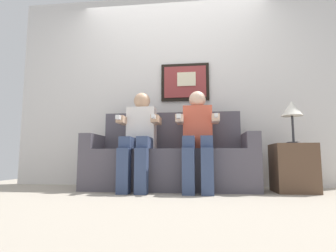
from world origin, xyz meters
TOP-DOWN VIEW (x-y plane):
  - ground_plane at (0.00, 0.00)m, footprint 5.60×5.60m
  - back_wall_assembly at (0.00, 0.76)m, footprint 4.31×0.10m
  - couch at (0.00, 0.33)m, footprint 1.91×0.58m
  - person_on_left at (-0.32, 0.16)m, footprint 0.46×0.56m
  - person_on_right at (0.32, 0.16)m, footprint 0.46×0.56m
  - side_table_right at (1.30, 0.22)m, footprint 0.40×0.40m
  - table_lamp at (1.33, 0.23)m, footprint 0.22×0.22m
  - spare_remote_on_table at (1.36, 0.17)m, footprint 0.04×0.13m

SIDE VIEW (x-z plane):
  - ground_plane at x=0.00m, z-range 0.00..0.00m
  - side_table_right at x=1.30m, z-range 0.00..0.50m
  - couch at x=0.00m, z-range -0.14..0.76m
  - spare_remote_on_table at x=1.36m, z-range 0.50..0.52m
  - person_on_left at x=-0.32m, z-range 0.05..1.16m
  - person_on_right at x=0.32m, z-range 0.05..1.16m
  - table_lamp at x=1.33m, z-range 0.63..1.09m
  - back_wall_assembly at x=0.00m, z-range 0.00..2.60m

